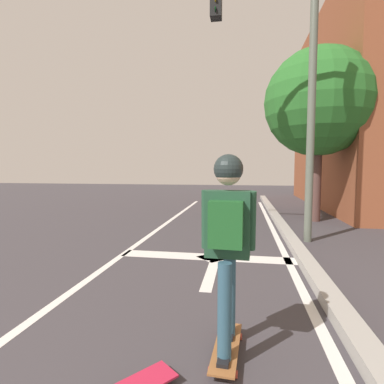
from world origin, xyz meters
The scene contains 10 objects.
lane_line_center centered at (0.22, 6.00, 0.00)m, with size 0.12×20.00×0.01m, color silver.
lane_line_curbside centered at (3.13, 6.00, 0.00)m, with size 0.12×20.00×0.01m, color silver.
stop_bar centered at (1.75, 7.12, 0.00)m, with size 3.06×0.40×0.01m, color silver.
lane_arrow_stem centered at (1.91, 6.30, 0.00)m, with size 0.16×1.40×0.01m, color silver.
lane_arrow_head centered at (1.91, 7.15, 0.00)m, with size 0.56×0.44×0.01m, color silver.
curb_strip centered at (3.38, 6.00, 0.07)m, with size 0.24×24.00×0.14m, color #9E9A94.
skateboard centered at (2.24, 4.35, 0.07)m, with size 0.26×0.78×0.09m.
skater centered at (2.24, 4.33, 1.09)m, with size 0.45×0.60×1.60m.
traffic_signal_mast centered at (2.94, 8.62, 3.88)m, with size 4.08×0.34×5.89m.
roadside_tree centered at (4.49, 11.29, 3.45)m, with size 3.08×3.08×5.01m.
Camera 1 is at (2.36, 1.91, 1.57)m, focal length 28.28 mm.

